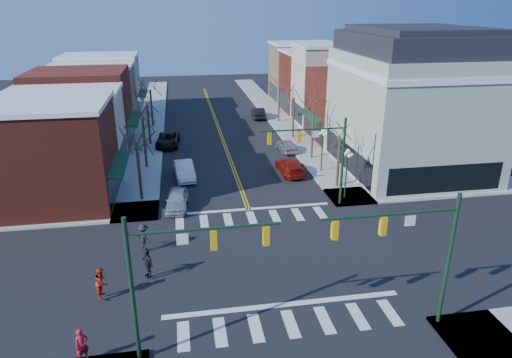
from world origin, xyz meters
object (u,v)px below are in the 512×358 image
car_right_mid (287,146)px  pedestrian_dark_b (144,237)px  victorian_corner (412,102)px  pedestrian_red_a (82,345)px  pedestrian_dark_a (147,263)px  car_left_far (168,140)px  lamppost_midblock (323,142)px  car_right_far (258,113)px  lamppost_corner (347,165)px  car_left_mid (184,170)px  pedestrian_red_b (102,282)px  car_left_near (177,200)px  car_right_near (290,166)px

car_right_mid → pedestrian_dark_b: bearing=50.3°
victorian_corner → pedestrian_red_a: 34.61m
pedestrian_dark_a → pedestrian_red_a: bearing=-53.3°
car_left_far → pedestrian_dark_a: pedestrian_dark_a is taller
lamppost_midblock → car_right_mid: (-1.80, 6.86, -2.28)m
pedestrian_red_a → car_right_far: bearing=38.1°
lamppost_corner → car_left_mid: bearing=151.6°
lamppost_corner → pedestrian_red_a: size_ratio=2.64×
car_left_mid → pedestrian_red_b: 18.55m
lamppost_corner → car_right_far: size_ratio=0.96×
pedestrian_red_a → pedestrian_dark_a: 6.90m
car_right_mid → pedestrian_red_a: pedestrian_red_a is taller
lamppost_corner → pedestrian_red_b: 21.00m
car_left_near → car_right_near: (10.68, 6.21, 0.01)m
lamppost_corner → pedestrian_dark_b: (-15.90, -5.99, -1.92)m
victorian_corner → pedestrian_dark_b: 27.58m
lamppost_corner → car_left_near: (-13.73, 0.47, -2.25)m
pedestrian_red_b → pedestrian_dark_a: pedestrian_dark_a is taller
car_right_far → pedestrian_red_a: pedestrian_red_a is taller
lamppost_corner → car_left_far: size_ratio=0.83×
car_right_mid → victorian_corner: bearing=140.3°
car_left_near → car_right_far: car_right_far is taller
victorian_corner → pedestrian_dark_b: bearing=-153.7°
car_right_near → car_left_far: bearing=-45.5°
lamppost_midblock → pedestrian_red_b: size_ratio=2.43×
car_left_near → pedestrian_red_a: bearing=-100.4°
pedestrian_red_b → car_right_mid: bearing=-25.5°
pedestrian_dark_b → car_left_far: bearing=-44.8°
car_right_near → pedestrian_dark_a: pedestrian_dark_a is taller
car_left_far → pedestrian_red_a: size_ratio=3.17×
pedestrian_dark_a → car_left_near: bearing=138.1°
pedestrian_dark_a → pedestrian_dark_b: pedestrian_dark_a is taller
victorian_corner → car_right_far: 26.03m
car_left_near → pedestrian_dark_a: size_ratio=2.31×
pedestrian_dark_a → car_right_far: bearing=129.3°
lamppost_corner → car_right_near: 7.67m
lamppost_midblock → car_right_mid: bearing=104.7°
lamppost_corner → lamppost_midblock: size_ratio=1.00×
car_right_far → pedestrian_dark_a: pedestrian_dark_a is taller
victorian_corner → car_right_mid: 13.85m
pedestrian_dark_a → lamppost_corner: bearing=89.4°
pedestrian_dark_a → pedestrian_dark_b: (-0.40, 3.30, -0.01)m
car_left_mid → car_right_near: car_left_mid is taller
car_right_far → pedestrian_red_a: (-15.89, -44.79, 0.22)m
lamppost_midblock → car_left_mid: lamppost_midblock is taller
pedestrian_red_a → pedestrian_dark_a: bearing=35.9°
car_left_far → pedestrian_red_a: pedestrian_red_a is taller
car_left_far → pedestrian_red_b: 28.74m
victorian_corner → car_right_near: 12.83m
car_left_near → car_left_mid: 6.62m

